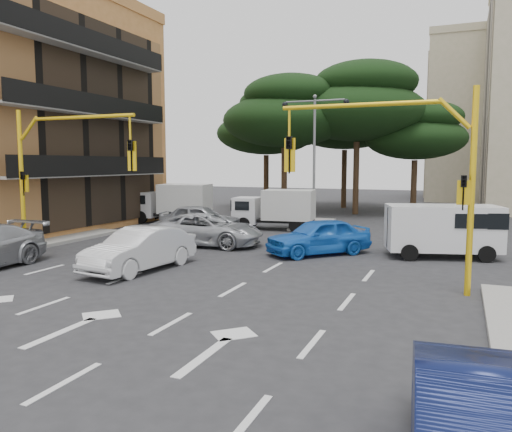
{
  "coord_description": "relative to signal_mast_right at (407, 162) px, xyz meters",
  "views": [
    {
      "loc": [
        8.31,
        -13.48,
        3.85
      ],
      "look_at": [
        0.3,
        5.98,
        1.6
      ],
      "focal_mm": 35.0,
      "sensor_mm": 36.0,
      "label": 1
    }
  ],
  "objects": [
    {
      "name": "car_blue_compact",
      "position": [
        -3.96,
        4.73,
        -3.12
      ],
      "size": [
        4.41,
        4.49,
        1.53
      ],
      "primitive_type": "imported",
      "rotation": [
        0.0,
        0.0,
        -0.76
      ],
      "color": "blue",
      "rests_on": "ground"
    },
    {
      "name": "box_truck_a",
      "position": [
        -15.67,
        12.01,
        -2.63
      ],
      "size": [
        5.39,
        2.99,
        2.51
      ],
      "primitive_type": null,
      "rotation": [
        0.0,
        0.0,
        1.74
      ],
      "color": "silver",
      "rests_on": "ground"
    },
    {
      "name": "signal_mast_left",
      "position": [
        -13.61,
        0.0,
        0.0
      ],
      "size": [
        5.79,
        0.37,
        6.0
      ],
      "color": "yellow",
      "rests_on": "ground"
    },
    {
      "name": "pine_back",
      "position": [
        -7.75,
        26.96,
        3.72
      ],
      "size": [
        9.15,
        9.15,
        10.23
      ],
      "color": "#382616",
      "rests_on": "ground"
    },
    {
      "name": "pine_left_far",
      "position": [
        -13.75,
        23.96,
        3.03
      ],
      "size": [
        8.32,
        8.32,
        9.3
      ],
      "color": "#382616",
      "rests_on": "ground"
    },
    {
      "name": "pine_center",
      "position": [
        -5.75,
        21.96,
        4.41
      ],
      "size": [
        9.98,
        9.98,
        11.16
      ],
      "color": "#382616",
      "rests_on": "ground"
    },
    {
      "name": "ground",
      "position": [
        -6.8,
        -1.99,
        -3.88
      ],
      "size": [
        120.0,
        120.0,
        0.0
      ],
      "primitive_type": "plane",
      "color": "#28282B",
      "rests_on": "ground"
    },
    {
      "name": "signal_mast_right",
      "position": [
        0.0,
        0.0,
        0.0
      ],
      "size": [
        5.79,
        0.37,
        6.0
      ],
      "color": "yellow",
      "rests_on": "ground"
    },
    {
      "name": "car_silver_cross_a",
      "position": [
        -9.44,
        5.01,
        -3.14
      ],
      "size": [
        5.48,
        2.76,
        1.49
      ],
      "primitive_type": "imported",
      "rotation": [
        0.0,
        0.0,
        1.63
      ],
      "color": "#B0B3B9",
      "rests_on": "ground"
    },
    {
      "name": "street_lamp_center",
      "position": [
        -6.8,
        14.01,
        1.54
      ],
      "size": [
        4.16,
        0.36,
        7.77
      ],
      "color": "slate",
      "rests_on": "median_strip"
    },
    {
      "name": "car_white_hatch",
      "position": [
        -9.06,
        -0.75,
        -3.12
      ],
      "size": [
        2.14,
        4.8,
        1.53
      ],
      "primitive_type": "imported",
      "rotation": [
        0.0,
        0.0,
        -0.12
      ],
      "color": "silver",
      "rests_on": "ground"
    },
    {
      "name": "van_white",
      "position": [
        0.87,
        6.01,
        -2.79
      ],
      "size": [
        4.74,
        3.11,
        2.18
      ],
      "primitive_type": null,
      "rotation": [
        0.0,
        0.0,
        -1.29
      ],
      "color": "white",
      "rests_on": "ground"
    },
    {
      "name": "car_silver_cross_b",
      "position": [
        -11.8,
        8.77,
        -3.11
      ],
      "size": [
        4.8,
        2.56,
        1.55
      ],
      "primitive_type": "imported",
      "rotation": [
        0.0,
        0.0,
        1.74
      ],
      "color": "#94969B",
      "rests_on": "ground"
    },
    {
      "name": "box_truck_b",
      "position": [
        -8.43,
        11.48,
        -2.73
      ],
      "size": [
        4.91,
        2.54,
        2.31
      ],
      "primitive_type": null,
      "rotation": [
        0.0,
        0.0,
        1.69
      ],
      "color": "silver",
      "rests_on": "ground"
    },
    {
      "name": "pine_right",
      "position": [
        -1.75,
        23.96,
        2.33
      ],
      "size": [
        7.49,
        7.49,
        8.37
      ],
      "color": "#382616",
      "rests_on": "ground"
    },
    {
      "name": "median_strip",
      "position": [
        -6.8,
        14.01,
        -3.81
      ],
      "size": [
        1.4,
        6.0,
        0.15
      ],
      "primitive_type": "cube",
      "color": "gray",
      "rests_on": "ground"
    },
    {
      "name": "pine_left_near",
      "position": [
        -10.75,
        19.96,
        3.72
      ],
      "size": [
        9.15,
        9.15,
        10.23
      ],
      "color": "#382616",
      "rests_on": "ground"
    }
  ]
}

